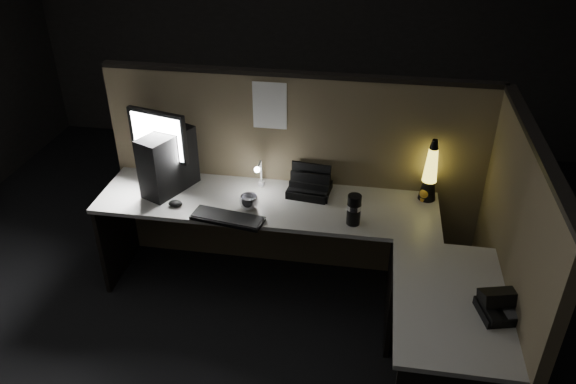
% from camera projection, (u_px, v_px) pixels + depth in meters
% --- Properties ---
extents(floor, '(6.00, 6.00, 0.00)m').
position_uv_depth(floor, '(273.00, 347.00, 3.64)').
color(floor, black).
rests_on(floor, ground).
extents(room_shell, '(6.00, 6.00, 6.00)m').
position_uv_depth(room_shell, '(269.00, 116.00, 2.80)').
color(room_shell, silver).
rests_on(room_shell, ground).
extents(partition_back, '(2.66, 0.06, 1.50)m').
position_uv_depth(partition_back, '(296.00, 177.00, 4.03)').
color(partition_back, brown).
rests_on(partition_back, ground).
extents(partition_right, '(0.06, 1.66, 1.50)m').
position_uv_depth(partition_right, '(507.00, 267.00, 3.15)').
color(partition_right, brown).
rests_on(partition_right, ground).
extents(desk, '(2.60, 1.60, 0.73)m').
position_uv_depth(desk, '(307.00, 255.00, 3.53)').
color(desk, beige).
rests_on(desk, ground).
extents(pc_tower, '(0.33, 0.45, 0.43)m').
position_uv_depth(pc_tower, '(168.00, 162.00, 3.82)').
color(pc_tower, black).
rests_on(pc_tower, desk).
extents(monitor, '(0.43, 0.19, 0.56)m').
position_uv_depth(monitor, '(159.00, 142.00, 3.80)').
color(monitor, black).
rests_on(monitor, desk).
extents(keyboard, '(0.49, 0.23, 0.02)m').
position_uv_depth(keyboard, '(228.00, 218.00, 3.59)').
color(keyboard, black).
rests_on(keyboard, desk).
extents(mouse, '(0.10, 0.07, 0.04)m').
position_uv_depth(mouse, '(175.00, 204.00, 3.73)').
color(mouse, black).
rests_on(mouse, desk).
extents(clip_lamp, '(0.04, 0.16, 0.21)m').
position_uv_depth(clip_lamp, '(259.00, 174.00, 3.86)').
color(clip_lamp, white).
rests_on(clip_lamp, desk).
extents(organizer, '(0.30, 0.27, 0.21)m').
position_uv_depth(organizer, '(310.00, 186.00, 3.86)').
color(organizer, black).
rests_on(organizer, desk).
extents(lava_lamp, '(0.12, 0.12, 0.44)m').
position_uv_depth(lava_lamp, '(430.00, 175.00, 3.72)').
color(lava_lamp, black).
rests_on(lava_lamp, desk).
extents(travel_mug, '(0.09, 0.09, 0.21)m').
position_uv_depth(travel_mug, '(354.00, 210.00, 3.51)').
color(travel_mug, black).
rests_on(travel_mug, desk).
extents(steel_mug, '(0.14, 0.14, 0.10)m').
position_uv_depth(steel_mug, '(249.00, 202.00, 3.68)').
color(steel_mug, silver).
rests_on(steel_mug, desk).
extents(figurine, '(0.06, 0.06, 0.06)m').
position_uv_depth(figurine, '(424.00, 194.00, 3.77)').
color(figurine, yellow).
rests_on(figurine, desk).
extents(pinned_paper, '(0.23, 0.00, 0.33)m').
position_uv_depth(pinned_paper, '(270.00, 106.00, 3.75)').
color(pinned_paper, white).
rests_on(pinned_paper, partition_back).
extents(desk_phone, '(0.27, 0.27, 0.13)m').
position_uv_depth(desk_phone, '(501.00, 305.00, 2.84)').
color(desk_phone, black).
rests_on(desk_phone, desk).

